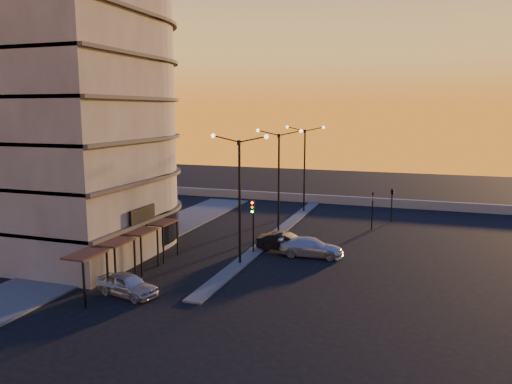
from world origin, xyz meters
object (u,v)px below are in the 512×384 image
(car_wagon, at_px, (311,247))
(car_hatchback, at_px, (127,285))
(car_sedan, at_px, (285,242))
(traffic_light_main, at_px, (253,218))
(streetlamp_mid, at_px, (279,173))

(car_wagon, bearing_deg, car_hatchback, 139.40)
(car_hatchback, distance_m, car_sedan, 14.14)
(traffic_light_main, relative_size, car_hatchback, 1.04)
(car_wagon, bearing_deg, streetlamp_mid, 31.53)
(car_sedan, bearing_deg, traffic_light_main, 125.23)
(car_hatchback, relative_size, car_wagon, 0.83)
(traffic_light_main, height_order, car_sedan, traffic_light_main)
(streetlamp_mid, xyz_separation_m, car_hatchback, (-4.26, -18.09, -4.89))
(car_hatchback, distance_m, car_wagon, 14.68)
(car_sedan, bearing_deg, streetlamp_mid, 20.11)
(traffic_light_main, bearing_deg, car_hatchback, -111.23)
(streetlamp_mid, distance_m, car_sedan, 7.66)
(car_hatchback, height_order, car_wagon, car_wagon)
(streetlamp_mid, height_order, car_sedan, streetlamp_mid)
(traffic_light_main, relative_size, car_wagon, 0.86)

